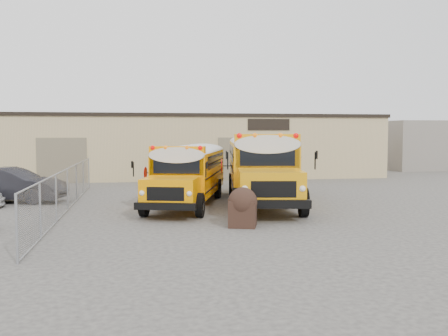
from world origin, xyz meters
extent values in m
plane|color=#403E3B|center=(0.00, 0.00, 0.00)|extent=(120.00, 120.00, 0.00)
cube|color=tan|center=(0.00, 20.00, 2.25)|extent=(30.00, 10.00, 4.50)
cube|color=black|center=(0.00, 20.00, 4.55)|extent=(30.20, 10.20, 0.25)
cube|color=black|center=(6.00, 14.98, 3.90)|extent=(3.00, 0.08, 0.80)
cube|color=#7D7159|center=(-8.00, 14.98, 1.50)|extent=(3.20, 0.08, 3.00)
cube|color=#7D7159|center=(4.00, 14.98, 1.50)|extent=(3.20, 0.08, 3.00)
cylinder|color=gray|center=(-6.00, -6.00, 0.90)|extent=(0.07, 0.07, 1.80)
cylinder|color=gray|center=(-6.00, -3.00, 0.90)|extent=(0.07, 0.07, 1.80)
cylinder|color=gray|center=(-6.00, 0.00, 0.90)|extent=(0.07, 0.07, 1.80)
cylinder|color=gray|center=(-6.00, 3.00, 0.90)|extent=(0.07, 0.07, 1.80)
cylinder|color=gray|center=(-6.00, 6.00, 0.90)|extent=(0.07, 0.07, 1.80)
cylinder|color=gray|center=(-6.00, 9.00, 0.90)|extent=(0.07, 0.07, 1.80)
cylinder|color=gray|center=(-6.00, 12.00, 0.90)|extent=(0.07, 0.07, 1.80)
cylinder|color=gray|center=(-6.00, 3.00, 1.78)|extent=(0.05, 18.00, 0.05)
cylinder|color=gray|center=(-6.00, 3.00, 0.05)|extent=(0.05, 18.00, 0.05)
cube|color=gray|center=(-6.00, 3.00, 0.90)|extent=(0.02, 18.00, 1.70)
cube|color=gray|center=(24.00, 24.00, 2.20)|extent=(10.00, 8.00, 4.40)
cube|color=#FF9800|center=(1.02, 10.27, 1.45)|extent=(4.19, 7.53, 1.93)
cube|color=#FF9800|center=(-0.22, 5.83, 1.03)|extent=(2.55, 2.55, 1.08)
cube|color=black|center=(0.06, 6.84, 2.00)|extent=(1.87, 0.57, 0.71)
cube|color=silver|center=(1.02, 10.27, 2.56)|extent=(4.21, 7.60, 0.38)
cube|color=#FF9800|center=(0.12, 7.05, 2.59)|extent=(2.35, 1.07, 0.34)
sphere|color=#E50705|center=(-0.89, 7.11, 2.70)|extent=(0.19, 0.19, 0.19)
sphere|color=#E50705|center=(1.01, 6.58, 2.70)|extent=(0.19, 0.19, 0.19)
sphere|color=orange|center=(-0.37, 6.96, 2.70)|extent=(0.19, 0.19, 0.19)
sphere|color=orange|center=(0.49, 6.72, 2.70)|extent=(0.19, 0.19, 0.19)
cube|color=black|center=(-0.52, 4.76, 0.60)|extent=(2.28, 0.82, 0.26)
cube|color=black|center=(2.00, 13.77, 0.60)|extent=(2.27, 0.80, 0.26)
cube|color=black|center=(1.02, 10.27, 1.38)|extent=(4.19, 7.40, 0.06)
cube|color=black|center=(1.10, 10.54, 2.00)|extent=(3.92, 6.45, 0.58)
cylinder|color=black|center=(-1.27, 6.23, 0.49)|extent=(0.52, 1.01, 0.98)
cylinder|color=black|center=(0.89, 5.63, 0.49)|extent=(0.52, 1.01, 0.98)
cylinder|color=black|center=(0.33, 11.95, 0.49)|extent=(0.52, 1.01, 0.98)
cylinder|color=black|center=(2.48, 11.35, 0.49)|extent=(0.52, 1.01, 0.98)
cylinder|color=#BF0505|center=(-1.18, 8.34, 1.57)|extent=(0.17, 0.52, 0.53)
cube|color=orange|center=(4.00, 11.73, 1.72)|extent=(4.09, 8.80, 2.28)
cube|color=orange|center=(3.14, 6.34, 1.22)|extent=(2.81, 2.81, 1.28)
cube|color=black|center=(3.34, 7.57, 2.36)|extent=(2.27, 0.43, 0.84)
cube|color=silver|center=(4.00, 11.73, 3.03)|extent=(4.11, 8.89, 0.45)
cube|color=orange|center=(3.38, 7.82, 3.06)|extent=(2.78, 0.98, 0.40)
sphere|color=#E50705|center=(2.18, 7.76, 3.20)|extent=(0.22, 0.22, 0.22)
sphere|color=#E50705|center=(4.49, 7.39, 3.20)|extent=(0.22, 0.22, 0.22)
sphere|color=orange|center=(2.82, 7.66, 3.20)|extent=(0.22, 0.22, 0.22)
sphere|color=orange|center=(3.86, 7.49, 3.20)|extent=(0.22, 0.22, 0.22)
cube|color=black|center=(2.93, 5.04, 0.71)|extent=(2.73, 0.68, 0.31)
cube|color=black|center=(4.69, 15.97, 0.71)|extent=(2.73, 0.65, 0.31)
cube|color=black|center=(4.00, 11.73, 1.64)|extent=(4.11, 8.64, 0.07)
cube|color=black|center=(4.06, 12.06, 2.36)|extent=(3.92, 7.49, 0.69)
cylinder|color=black|center=(1.85, 6.67, 0.58)|extent=(0.49, 1.19, 1.16)
cylinder|color=black|center=(4.47, 6.25, 0.58)|extent=(0.49, 1.19, 1.16)
cylinder|color=black|center=(2.96, 13.61, 0.58)|extent=(0.49, 1.19, 1.16)
cylinder|color=black|center=(5.58, 13.19, 0.58)|extent=(0.49, 1.19, 1.16)
cylinder|color=#BF0505|center=(1.68, 9.17, 1.86)|extent=(0.13, 0.62, 0.62)
cube|color=black|center=(0.61, -2.00, 0.47)|extent=(1.15, 1.09, 0.94)
sphere|color=black|center=(0.61, -2.00, 0.89)|extent=(1.03, 1.03, 1.03)
imported|color=black|center=(-9.02, 6.00, 0.83)|extent=(5.31, 2.89, 1.66)
camera|label=1|loc=(-2.93, -19.04, 3.30)|focal=40.00mm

